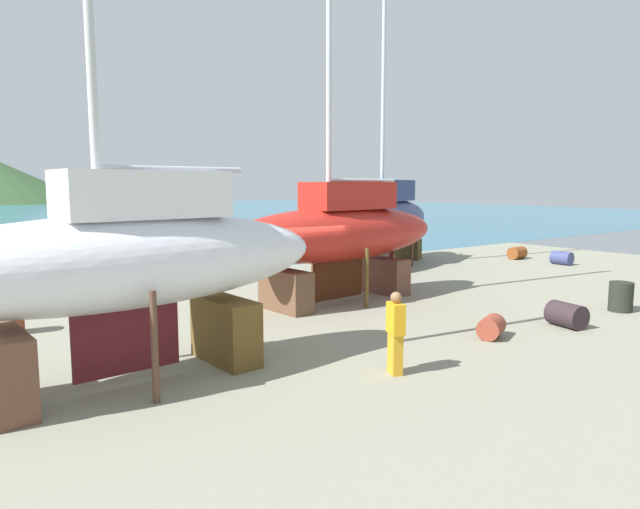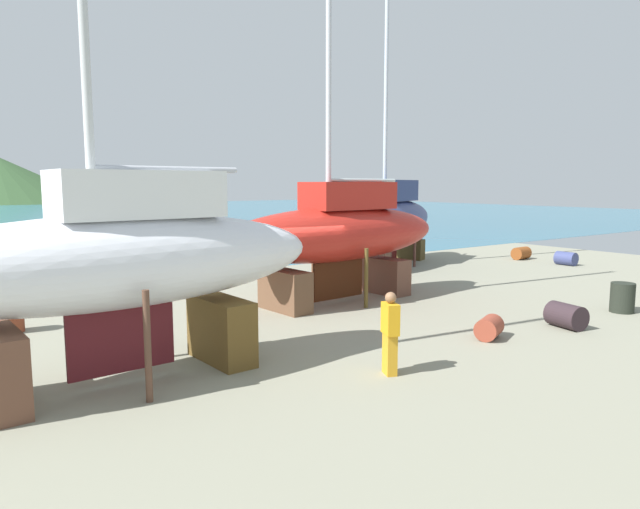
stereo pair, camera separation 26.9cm
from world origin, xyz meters
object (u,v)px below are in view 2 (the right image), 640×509
at_px(worker, 390,332).
at_px(barrel_ochre, 11,315).
at_px(barrel_by_slipway, 521,253).
at_px(barrel_tar_black, 566,258).
at_px(sailboat_mid_port, 388,218).
at_px(barrel_rust_far, 489,328).
at_px(barrel_rust_near, 566,316).
at_px(barrel_tipped_right, 622,298).
at_px(sailboat_large_starboard, 121,261).
at_px(sailboat_small_center, 339,233).

xyz_separation_m(worker, barrel_ochre, (-5.54, 7.85, -0.39)).
bearing_deg(barrel_by_slipway, barrel_tar_black, -91.41).
distance_m(sailboat_mid_port, barrel_by_slipway, 7.27).
relative_size(sailboat_mid_port, barrel_by_slipway, 17.94).
bearing_deg(barrel_tar_black, barrel_rust_far, -155.93).
height_order(barrel_tar_black, barrel_rust_near, barrel_rust_near).
distance_m(barrel_tipped_right, barrel_rust_near, 3.00).
height_order(sailboat_mid_port, barrel_tipped_right, sailboat_mid_port).
height_order(sailboat_mid_port, barrel_ochre, sailboat_mid_port).
xyz_separation_m(worker, barrel_rust_near, (6.12, -0.01, -0.52)).
bearing_deg(sailboat_large_starboard, barrel_tipped_right, 166.18).
distance_m(sailboat_small_center, sailboat_mid_port, 8.49).
bearing_deg(barrel_ochre, barrel_rust_far, -38.65).
height_order(sailboat_small_center, barrel_tipped_right, sailboat_small_center).
distance_m(worker, barrel_ochre, 9.62).
relative_size(sailboat_small_center, barrel_rust_near, 14.92).
bearing_deg(barrel_tipped_right, barrel_ochre, 151.96).
bearing_deg(sailboat_small_center, worker, 56.13).
relative_size(barrel_by_slipway, barrel_rust_near, 1.01).
height_order(worker, barrel_tar_black, worker).
relative_size(worker, barrel_tar_black, 1.85).
height_order(barrel_tipped_right, barrel_rust_near, barrel_tipped_right).
distance_m(barrel_rust_far, barrel_ochre, 11.79).
distance_m(sailboat_large_starboard, barrel_by_slipway, 22.06).
height_order(sailboat_small_center, barrel_tar_black, sailboat_small_center).
distance_m(sailboat_large_starboard, barrel_rust_far, 8.49).
xyz_separation_m(sailboat_small_center, barrel_by_slipway, (13.35, 2.65, -1.86)).
height_order(barrel_by_slipway, barrel_tipped_right, barrel_tipped_right).
xyz_separation_m(barrel_rust_far, barrel_tar_black, (13.06, 5.83, 0.04)).
relative_size(sailboat_large_starboard, sailboat_mid_port, 0.78).
distance_m(sailboat_mid_port, barrel_rust_far, 12.67).
relative_size(sailboat_large_starboard, worker, 7.88).
distance_m(sailboat_small_center, barrel_tipped_right, 8.46).
bearing_deg(barrel_tar_black, barrel_ochre, 176.07).
xyz_separation_m(barrel_ochre, barrel_tipped_right, (14.66, -7.81, -0.02)).
bearing_deg(sailboat_mid_port, worker, 21.81).
height_order(barrel_by_slipway, barrel_ochre, barrel_ochre).
distance_m(sailboat_large_starboard, barrel_tar_black, 21.46).
bearing_deg(barrel_ochre, barrel_by_slipway, 2.21).
bearing_deg(sailboat_small_center, barrel_rust_far, 88.06).
bearing_deg(barrel_tar_black, sailboat_large_starboard, -169.86).
xyz_separation_m(sailboat_large_starboard, barrel_tipped_right, (13.43, -2.52, -1.86)).
relative_size(barrel_tipped_right, barrel_rust_near, 0.94).
relative_size(sailboat_small_center, barrel_rust_far, 18.10).
height_order(worker, barrel_rust_far, worker).
bearing_deg(sailboat_small_center, barrel_by_slipway, -173.13).
height_order(sailboat_small_center, barrel_rust_far, sailboat_small_center).
height_order(barrel_rust_far, barrel_ochre, barrel_ochre).
bearing_deg(barrel_tar_black, barrel_rust_near, -149.15).
height_order(sailboat_mid_port, worker, sailboat_mid_port).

